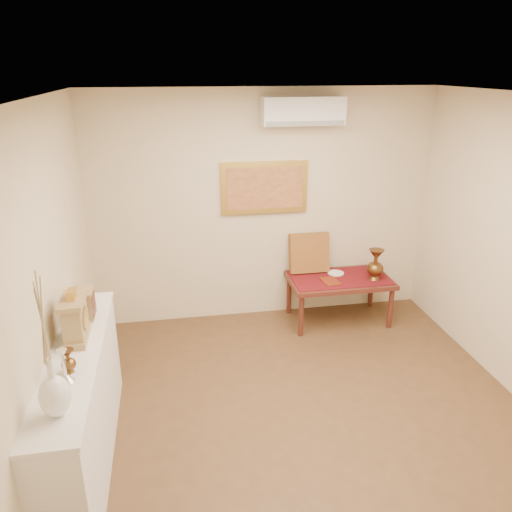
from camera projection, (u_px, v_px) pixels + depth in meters
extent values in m
plane|color=brown|center=(313.00, 431.00, 4.24)|extent=(4.50, 4.50, 0.00)
plane|color=white|center=(330.00, 99.00, 3.27)|extent=(4.50, 4.50, 0.00)
cube|color=beige|center=(264.00, 208.00, 5.82)|extent=(4.00, 0.02, 2.70)
cube|color=beige|center=(41.00, 308.00, 3.42)|extent=(0.02, 4.50, 2.70)
cube|color=#601015|center=(340.00, 278.00, 5.90)|extent=(1.14, 0.59, 0.01)
cylinder|color=white|center=(336.00, 273.00, 6.02)|extent=(0.20, 0.20, 0.01)
cube|color=maroon|center=(330.00, 281.00, 5.79)|extent=(0.20, 0.27, 0.01)
cube|color=maroon|center=(309.00, 253.00, 6.01)|extent=(0.48, 0.20, 0.49)
cube|color=white|center=(83.00, 410.00, 3.77)|extent=(0.35, 2.00, 0.95)
cube|color=white|center=(74.00, 354.00, 3.59)|extent=(0.37, 2.02, 0.03)
cube|color=#9F8452|center=(77.00, 336.00, 3.74)|extent=(0.16, 0.36, 0.05)
cube|color=#9F8452|center=(75.00, 319.00, 3.69)|extent=(0.14, 0.30, 0.25)
cylinder|color=beige|center=(85.00, 318.00, 3.70)|extent=(0.01, 0.17, 0.17)
cylinder|color=gold|center=(86.00, 318.00, 3.70)|extent=(0.01, 0.19, 0.19)
cube|color=#9F8452|center=(72.00, 301.00, 3.64)|extent=(0.17, 0.34, 0.04)
cube|color=gold|center=(71.00, 294.00, 3.62)|extent=(0.06, 0.11, 0.07)
cube|color=#9F8452|center=(84.00, 305.00, 4.04)|extent=(0.15, 0.20, 0.22)
cube|color=#532219|center=(95.00, 310.00, 4.07)|extent=(0.01, 0.17, 0.09)
cube|color=#532219|center=(93.00, 299.00, 4.03)|extent=(0.01, 0.17, 0.09)
cube|color=#9F8452|center=(82.00, 292.00, 3.99)|extent=(0.16, 0.21, 0.02)
cube|color=#532219|center=(340.00, 280.00, 5.92)|extent=(1.20, 0.70, 0.05)
cylinder|color=#532219|center=(301.00, 316.00, 5.66)|extent=(0.06, 0.06, 0.50)
cylinder|color=#532219|center=(390.00, 308.00, 5.84)|extent=(0.06, 0.06, 0.50)
cylinder|color=#532219|center=(289.00, 294.00, 6.19)|extent=(0.06, 0.06, 0.50)
cylinder|color=#532219|center=(371.00, 288.00, 6.37)|extent=(0.06, 0.06, 0.50)
cube|color=gold|center=(264.00, 188.00, 5.71)|extent=(1.00, 0.05, 0.60)
cube|color=#BA7340|center=(265.00, 188.00, 5.68)|extent=(0.88, 0.01, 0.48)
cube|color=white|center=(303.00, 111.00, 5.37)|extent=(0.90, 0.24, 0.30)
cube|color=gray|center=(306.00, 124.00, 5.31)|extent=(0.86, 0.02, 0.05)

